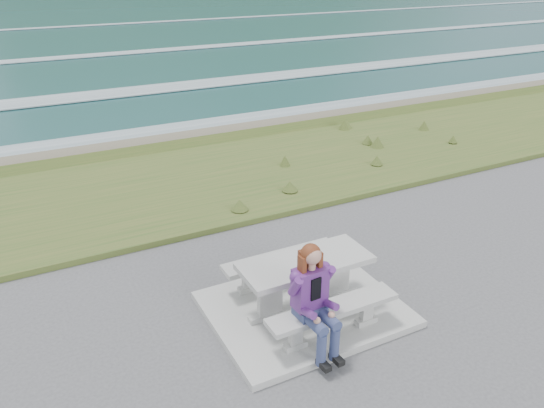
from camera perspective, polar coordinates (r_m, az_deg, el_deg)
name	(u,v)px	position (r m, az deg, el deg)	size (l,w,h in m)	color
concrete_slab	(304,309)	(7.60, 3.48, -11.21)	(2.60, 2.10, 0.10)	#A4A59F
picnic_table	(305,271)	(7.24, 3.61, -7.17)	(1.80, 0.75, 0.75)	#A4A59F
bench_landward	(333,313)	(6.89, 6.56, -11.56)	(1.80, 0.35, 0.45)	#A4A59F
bench_seaward	(281,261)	(7.88, 0.97, -6.20)	(1.80, 0.35, 0.45)	#A4A59F
grass_verge	(188,187)	(11.64, -9.07, 1.82)	(160.00, 4.50, 0.22)	#355720
shore_drop	(151,148)	(14.25, -12.87, 5.91)	(160.00, 0.80, 2.20)	#605A48
ocean	(67,85)	(31.13, -21.20, 11.87)	(1600.00, 1600.00, 0.09)	#1B4B4D
seated_woman	(316,315)	(6.55, 4.80, -11.81)	(0.44, 0.73, 1.42)	navy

